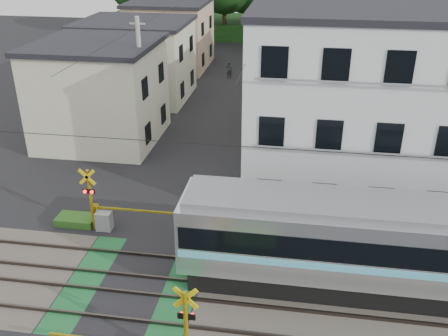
% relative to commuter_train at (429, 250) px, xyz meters
% --- Properties ---
extents(ground, '(120.00, 120.00, 0.00)m').
position_rel_commuter_train_xyz_m(ground, '(-10.90, -1.20, -2.00)').
color(ground, black).
extents(track_bed, '(120.00, 120.00, 0.14)m').
position_rel_commuter_train_xyz_m(track_bed, '(-10.90, -1.20, -1.96)').
color(track_bed, '#47423A').
rests_on(track_bed, ground).
extents(commuter_train, '(18.16, 2.87, 3.77)m').
position_rel_commuter_train_xyz_m(commuter_train, '(0.00, 0.00, 0.00)').
color(commuter_train, black).
rests_on(commuter_train, ground).
extents(crossing_signal_far, '(4.74, 0.65, 3.09)m').
position_rel_commuter_train_xyz_m(crossing_signal_far, '(-13.48, 2.45, -1.28)').
color(crossing_signal_far, yellow).
rests_on(crossing_signal_far, ground).
extents(apartment_block, '(10.20, 8.36, 9.30)m').
position_rel_commuter_train_xyz_m(apartment_block, '(-2.40, 8.29, 2.66)').
color(apartment_block, white).
rests_on(apartment_block, ground).
extents(houses_row, '(22.07, 31.35, 6.80)m').
position_rel_commuter_train_xyz_m(houses_row, '(-10.65, 24.72, 1.25)').
color(houses_row, beige).
rests_on(houses_row, ground).
extents(catenary, '(60.00, 5.04, 7.00)m').
position_rel_commuter_train_xyz_m(catenary, '(-4.90, -1.17, 1.70)').
color(catenary, '#2D2D33').
rests_on(catenary, ground).
extents(utility_poles, '(7.90, 42.00, 8.00)m').
position_rel_commuter_train_xyz_m(utility_poles, '(-11.95, 21.81, 2.09)').
color(utility_poles, '#A5A5A0').
rests_on(utility_poles, ground).
extents(pedestrian, '(0.61, 0.47, 1.51)m').
position_rel_commuter_train_xyz_m(pedestrian, '(-11.50, 28.49, -1.24)').
color(pedestrian, '#2C3238').
rests_on(pedestrian, ground).
extents(weed_patches, '(10.25, 8.80, 0.40)m').
position_rel_commuter_train_xyz_m(weed_patches, '(-9.14, -1.29, -1.81)').
color(weed_patches, '#2D5E1E').
rests_on(weed_patches, ground).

